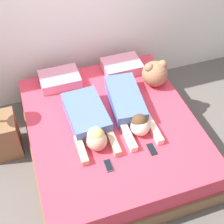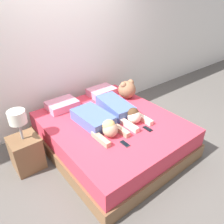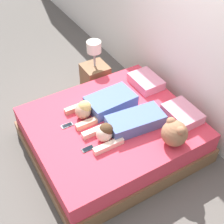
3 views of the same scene
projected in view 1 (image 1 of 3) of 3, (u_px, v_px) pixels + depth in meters
ground_plane at (112, 149)px, 3.66m from camera, size 12.00×12.00×0.00m
bed at (112, 136)px, 3.49m from camera, size 1.80×2.04×0.48m
pillow_head_left at (60, 79)px, 3.69m from camera, size 0.46×0.34×0.12m
pillow_head_right at (122, 66)px, 3.87m from camera, size 0.46×0.34×0.12m
person_left at (89, 121)px, 3.20m from camera, size 0.40×0.89×0.23m
person_right at (130, 107)px, 3.34m from camera, size 0.40×1.00×0.23m
cell_phone_left at (108, 165)px, 2.93m from camera, size 0.06×0.14×0.01m
cell_phone_right at (152, 149)px, 3.06m from camera, size 0.06×0.14×0.01m
plush_toy at (155, 73)px, 3.62m from camera, size 0.30×0.30×0.32m
nightstand at (0, 133)px, 3.44m from camera, size 0.37×0.37×0.90m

